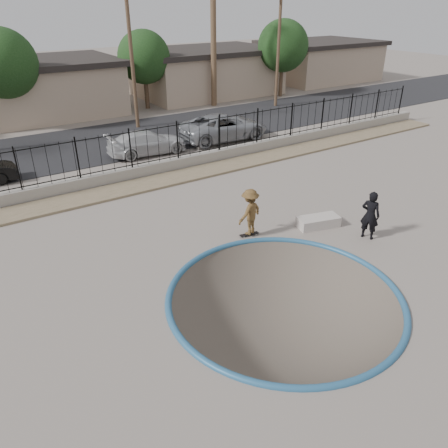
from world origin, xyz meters
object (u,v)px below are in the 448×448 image
at_px(videographer, 370,215).
at_px(skateboard, 249,234).
at_px(car_d, 224,127).
at_px(concrete_ledge, 318,222).
at_px(skater, 250,214).
at_px(car_c, 147,142).

bearing_deg(videographer, skateboard, 30.69).
height_order(skateboard, car_d, car_d).
xyz_separation_m(videographer, concrete_ledge, (-0.88, 1.63, -0.71)).
bearing_deg(car_d, skateboard, 153.58).
distance_m(skater, videographer, 4.33).
bearing_deg(skater, concrete_ledge, 145.31).
height_order(concrete_ledge, car_d, car_d).
relative_size(skateboard, car_d, 0.14).
relative_size(skater, videographer, 0.95).
xyz_separation_m(skateboard, car_c, (0.84, 10.79, 0.63)).
distance_m(videographer, car_c, 13.56).
bearing_deg(car_c, skateboard, 179.00).
height_order(skater, skateboard, skater).
height_order(skater, concrete_ledge, skater).
xyz_separation_m(skater, car_c, (0.84, 10.79, -0.19)).
bearing_deg(car_c, car_d, -86.57).
height_order(videographer, car_d, videographer).
bearing_deg(car_d, car_c, 92.47).
xyz_separation_m(concrete_ledge, car_c, (-1.81, 11.66, 0.48)).
height_order(skater, car_d, skater).
bearing_deg(videographer, skater, 30.69).
height_order(skateboard, car_c, car_c).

